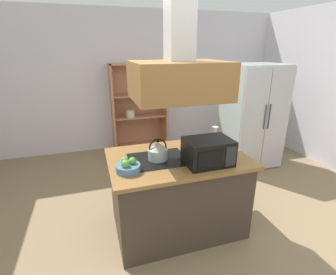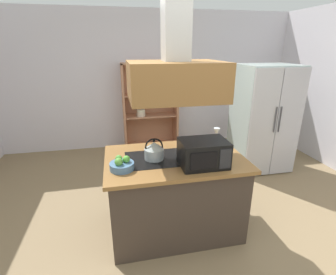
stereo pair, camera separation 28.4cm
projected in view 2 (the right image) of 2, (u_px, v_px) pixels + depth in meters
ground_plane at (188, 235)px, 2.86m from camera, size 7.80×7.80×0.00m
wall_back at (149, 81)px, 5.16m from camera, size 6.00×0.12×2.70m
kitchen_island at (174, 193)px, 2.86m from camera, size 1.48×0.98×0.90m
range_hood at (176, 70)px, 2.39m from camera, size 0.90×0.70×1.17m
refrigerator at (263, 118)px, 4.23m from camera, size 0.90×0.77×1.76m
dish_cabinet at (150, 112)px, 5.15m from camera, size 1.10×0.40×1.73m
kettle at (154, 150)px, 2.63m from camera, size 0.21×0.21×0.23m
cutting_board at (199, 150)px, 2.87m from camera, size 0.36×0.27×0.02m
microwave at (203, 153)px, 2.48m from camera, size 0.46×0.35×0.26m
wine_glass_on_counter at (217, 132)px, 3.01m from camera, size 0.08×0.08×0.21m
fruit_bowl at (122, 165)px, 2.42m from camera, size 0.24×0.24×0.14m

